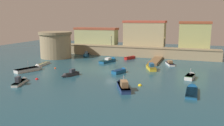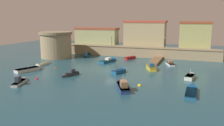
# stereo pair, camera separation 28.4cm
# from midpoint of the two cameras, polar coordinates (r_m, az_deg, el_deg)

# --- Properties ---
(ground_plane) EXTENTS (131.30, 131.30, 0.00)m
(ground_plane) POSITION_cam_midpoint_polar(r_m,az_deg,el_deg) (56.24, -0.17, -2.06)
(ground_plane) COLOR #1E4756
(quay_wall) EXTENTS (51.79, 4.07, 3.23)m
(quay_wall) POSITION_cam_midpoint_polar(r_m,az_deg,el_deg) (78.39, 5.72, 2.73)
(quay_wall) COLOR #9E8966
(quay_wall) RESTS_ON ground
(old_town_backdrop) EXTENTS (46.15, 6.16, 8.49)m
(old_town_backdrop) POSITION_cam_midpoint_polar(r_m,az_deg,el_deg) (81.72, 8.03, 6.71)
(old_town_backdrop) COLOR #9AA470
(old_town_backdrop) RESTS_ON ground
(fortress_tower) EXTENTS (10.29, 10.29, 8.11)m
(fortress_tower) POSITION_cam_midpoint_polar(r_m,az_deg,el_deg) (77.70, -13.04, 4.29)
(fortress_tower) COLOR #9E8966
(fortress_tower) RESTS_ON ground
(pier_dock) EXTENTS (2.56, 11.86, 0.70)m
(pier_dock) POSITION_cam_midpoint_polar(r_m,az_deg,el_deg) (69.47, 10.47, 0.51)
(pier_dock) COLOR brown
(pier_dock) RESTS_ON ground
(quay_lamp_0) EXTENTS (0.32, 0.32, 3.58)m
(quay_lamp_0) POSITION_cam_midpoint_polar(r_m,az_deg,el_deg) (80.30, 0.03, 5.83)
(quay_lamp_0) COLOR black
(quay_lamp_0) RESTS_ON quay_wall
(quay_lamp_1) EXTENTS (0.32, 0.32, 3.20)m
(quay_lamp_1) POSITION_cam_midpoint_polar(r_m,az_deg,el_deg) (76.29, 12.53, 5.15)
(quay_lamp_1) COLOR black
(quay_lamp_1) RESTS_ON quay_wall
(moored_boat_0) EXTENTS (4.54, 7.20, 3.03)m
(moored_boat_0) POSITION_cam_midpoint_polar(r_m,az_deg,el_deg) (43.02, 2.68, -5.33)
(moored_boat_0) COLOR navy
(moored_boat_0) RESTS_ON ground
(moored_boat_1) EXTENTS (4.25, 7.40, 2.99)m
(moored_boat_1) POSITION_cam_midpoint_polar(r_m,az_deg,el_deg) (60.33, -18.42, -1.32)
(moored_boat_1) COLOR silver
(moored_boat_1) RESTS_ON ground
(moored_boat_2) EXTENTS (2.96, 6.26, 2.34)m
(moored_boat_2) POSITION_cam_midpoint_polar(r_m,az_deg,el_deg) (49.68, -20.65, -4.00)
(moored_boat_2) COLOR silver
(moored_boat_2) RESTS_ON ground
(moored_boat_3) EXTENTS (1.82, 7.02, 1.17)m
(moored_boat_3) POSITION_cam_midpoint_polar(r_m,az_deg,el_deg) (65.55, -16.37, -0.40)
(moored_boat_3) COLOR white
(moored_boat_3) RESTS_ON ground
(moored_boat_4) EXTENTS (2.69, 4.80, 1.65)m
(moored_boat_4) POSITION_cam_midpoint_polar(r_m,az_deg,el_deg) (52.78, -9.94, -2.59)
(moored_boat_4) COLOR #333338
(moored_boat_4) RESTS_ON ground
(moored_boat_5) EXTENTS (2.27, 4.67, 2.47)m
(moored_boat_5) POSITION_cam_midpoint_polar(r_m,az_deg,el_deg) (52.57, 18.31, -3.02)
(moored_boat_5) COLOR silver
(moored_boat_5) RESTS_ON ground
(moored_boat_6) EXTENTS (3.32, 5.81, 1.56)m
(moored_boat_6) POSITION_cam_midpoint_polar(r_m,az_deg,el_deg) (66.64, 13.59, -0.02)
(moored_boat_6) COLOR white
(moored_boat_6) RESTS_ON ground
(moored_boat_7) EXTENTS (3.89, 7.07, 1.76)m
(moored_boat_7) POSITION_cam_midpoint_polar(r_m,az_deg,el_deg) (68.98, -0.33, 0.66)
(moored_boat_7) COLOR #195689
(moored_boat_7) RESTS_ON ground
(moored_boat_8) EXTENTS (3.14, 4.54, 1.44)m
(moored_boat_8) POSITION_cam_midpoint_polar(r_m,az_deg,el_deg) (55.12, 2.20, -1.90)
(moored_boat_8) COLOR #195689
(moored_boat_8) RESTS_ON ground
(moored_boat_9) EXTENTS (3.29, 5.65, 2.44)m
(moored_boat_9) POSITION_cam_midpoint_polar(r_m,az_deg,el_deg) (79.02, -5.98, 1.92)
(moored_boat_9) COLOR #195689
(moored_boat_9) RESTS_ON ground
(moored_boat_10) EXTENTS (3.80, 6.54, 2.01)m
(moored_boat_10) POSITION_cam_midpoint_polar(r_m,az_deg,el_deg) (59.71, 9.27, -0.91)
(moored_boat_10) COLOR gold
(moored_boat_10) RESTS_ON ground
(moored_boat_11) EXTENTS (3.18, 4.83, 1.06)m
(moored_boat_11) POSITION_cam_midpoint_polar(r_m,az_deg,el_deg) (73.68, 4.69, 1.29)
(moored_boat_11) COLOR red
(moored_boat_11) RESTS_ON ground
(moored_boat_12) EXTENTS (1.90, 7.13, 1.69)m
(moored_boat_12) POSITION_cam_midpoint_polar(r_m,az_deg,el_deg) (43.26, 18.57, -6.21)
(moored_boat_12) COLOR #195689
(moored_boat_12) RESTS_ON ground
(mooring_buoy_0) EXTENTS (0.61, 0.61, 0.61)m
(mooring_buoy_0) POSITION_cam_midpoint_polar(r_m,az_deg,el_deg) (51.62, -17.29, -3.72)
(mooring_buoy_0) COLOR red
(mooring_buoy_0) RESTS_ON ground
(mooring_buoy_1) EXTENTS (0.50, 0.50, 0.50)m
(mooring_buoy_1) POSITION_cam_midpoint_polar(r_m,az_deg,el_deg) (61.45, -13.17, -1.25)
(mooring_buoy_1) COLOR #EA4C19
(mooring_buoy_1) RESTS_ON ground
(mooring_buoy_2) EXTENTS (0.72, 0.72, 0.72)m
(mooring_buoy_2) POSITION_cam_midpoint_polar(r_m,az_deg,el_deg) (45.02, 6.75, -5.39)
(mooring_buoy_2) COLOR yellow
(mooring_buoy_2) RESTS_ON ground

